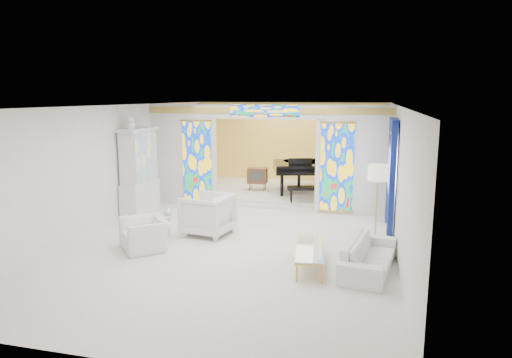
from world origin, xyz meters
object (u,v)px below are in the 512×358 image
(coffee_table, at_px, (309,249))
(grand_piano, at_px, (302,167))
(sofa, at_px, (369,255))
(armchair_left, at_px, (145,234))
(armchair_right, at_px, (208,214))
(tv_console, at_px, (257,176))
(china_cabinet, at_px, (139,172))

(coffee_table, height_order, grand_piano, grand_piano)
(sofa, bearing_deg, armchair_left, 98.16)
(armchair_right, bearing_deg, grand_piano, 171.76)
(coffee_table, relative_size, tv_console, 2.42)
(armchair_left, height_order, grand_piano, grand_piano)
(china_cabinet, relative_size, armchair_right, 2.56)
(sofa, xyz_separation_m, tv_console, (-3.61, 5.90, 0.36))
(china_cabinet, xyz_separation_m, armchair_left, (1.52, -2.68, -0.84))
(armchair_left, bearing_deg, armchair_right, 102.71)
(grand_piano, bearing_deg, coffee_table, -95.45)
(sofa, relative_size, coffee_table, 1.14)
(armchair_left, bearing_deg, tv_console, 127.68)
(coffee_table, bearing_deg, tv_console, 112.76)
(sofa, xyz_separation_m, coffee_table, (-1.11, -0.06, 0.06))
(grand_piano, bearing_deg, tv_console, 174.57)
(armchair_right, height_order, coffee_table, armchair_right)
(armchair_left, xyz_separation_m, tv_console, (1.03, 5.82, 0.32))
(sofa, distance_m, grand_piano, 6.55)
(sofa, relative_size, grand_piano, 0.63)
(armchair_right, xyz_separation_m, grand_piano, (1.53, 4.72, 0.48))
(china_cabinet, distance_m, coffee_table, 5.85)
(sofa, bearing_deg, grand_piano, 28.68)
(armchair_right, bearing_deg, sofa, 78.64)
(armchair_left, distance_m, armchair_right, 1.64)
(armchair_right, xyz_separation_m, tv_console, (0.09, 4.48, 0.17))
(armchair_right, distance_m, grand_piano, 4.99)
(china_cabinet, xyz_separation_m, coffee_table, (5.06, -2.83, -0.82))
(coffee_table, xyz_separation_m, tv_console, (-2.50, 5.96, 0.30))
(armchair_left, height_order, tv_console, tv_console)
(sofa, xyz_separation_m, grand_piano, (-2.18, 6.15, 0.67))
(armchair_left, xyz_separation_m, armchair_right, (0.94, 1.34, 0.15))
(coffee_table, relative_size, grand_piano, 0.56)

